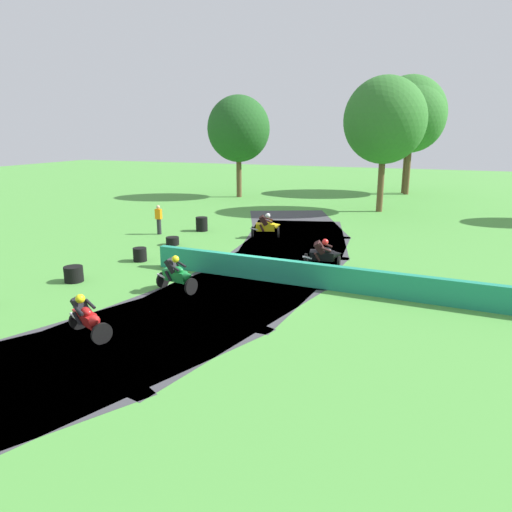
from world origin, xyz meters
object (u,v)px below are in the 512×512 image
(tire_stack_mid_b, at_px, (140,254))
(tire_stack_far, at_px, (173,241))
(motorcycle_chase_green, at_px, (177,274))
(tire_stack_extra_a, at_px, (202,224))
(track_marshal, at_px, (159,220))
(motorcycle_trailing_black, at_px, (324,254))
(motorcycle_fourth_yellow, at_px, (267,226))
(motorcycle_lead_red, at_px, (87,316))
(tire_stack_mid_a, at_px, (74,274))

(tire_stack_mid_b, relative_size, tire_stack_far, 0.91)
(motorcycle_chase_green, height_order, tire_stack_extra_a, motorcycle_chase_green)
(tire_stack_extra_a, height_order, track_marshal, track_marshal)
(motorcycle_trailing_black, relative_size, tire_stack_extra_a, 2.10)
(motorcycle_fourth_yellow, height_order, tire_stack_extra_a, motorcycle_fourth_yellow)
(motorcycle_lead_red, distance_m, tire_stack_mid_a, 5.69)
(motorcycle_trailing_black, height_order, tire_stack_far, motorcycle_trailing_black)
(motorcycle_fourth_yellow, bearing_deg, motorcycle_trailing_black, -47.85)
(motorcycle_fourth_yellow, xyz_separation_m, tire_stack_mid_b, (-3.55, -6.56, -0.35))
(motorcycle_fourth_yellow, bearing_deg, tire_stack_far, -139.40)
(motorcycle_trailing_black, relative_size, tire_stack_mid_a, 2.35)
(motorcycle_chase_green, height_order, tire_stack_mid_a, motorcycle_chase_green)
(tire_stack_far, bearing_deg, motorcycle_trailing_black, -10.19)
(motorcycle_fourth_yellow, bearing_deg, motorcycle_chase_green, -89.09)
(tire_stack_mid_a, bearing_deg, tire_stack_far, 87.46)
(motorcycle_lead_red, xyz_separation_m, motorcycle_trailing_black, (4.42, 9.24, -0.01))
(motorcycle_lead_red, bearing_deg, track_marshal, 114.58)
(tire_stack_mid_b, distance_m, track_marshal, 5.77)
(motorcycle_lead_red, xyz_separation_m, motorcycle_fourth_yellow, (0.10, 14.01, 0.01))
(motorcycle_trailing_black, height_order, tire_stack_extra_a, motorcycle_trailing_black)
(motorcycle_chase_green, xyz_separation_m, motorcycle_trailing_black, (4.17, 4.84, -0.02))
(motorcycle_chase_green, distance_m, motorcycle_trailing_black, 6.39)
(motorcycle_lead_red, relative_size, tire_stack_mid_a, 2.33)
(motorcycle_trailing_black, distance_m, tire_stack_mid_b, 8.08)
(motorcycle_lead_red, bearing_deg, tire_stack_mid_a, 135.48)
(motorcycle_trailing_black, relative_size, tire_stack_mid_b, 2.80)
(tire_stack_far, bearing_deg, motorcycle_chase_green, -57.56)
(motorcycle_fourth_yellow, relative_size, tire_stack_far, 2.60)
(motorcycle_trailing_black, bearing_deg, tire_stack_extra_a, 148.70)
(tire_stack_far, bearing_deg, track_marshal, 135.94)
(motorcycle_fourth_yellow, bearing_deg, tire_stack_mid_b, -118.46)
(motorcycle_trailing_black, bearing_deg, motorcycle_chase_green, -130.75)
(motorcycle_chase_green, bearing_deg, tire_stack_mid_b, 140.48)
(motorcycle_lead_red, bearing_deg, tire_stack_mid_b, 114.82)
(motorcycle_lead_red, xyz_separation_m, motorcycle_chase_green, (0.26, 4.40, 0.02))
(tire_stack_mid_b, relative_size, tire_stack_extra_a, 0.75)
(tire_stack_far, xyz_separation_m, track_marshal, (-2.05, 1.99, 0.62))
(motorcycle_trailing_black, distance_m, tire_stack_mid_a, 9.98)
(motorcycle_lead_red, xyz_separation_m, tire_stack_extra_a, (-4.02, 14.38, -0.24))
(motorcycle_chase_green, bearing_deg, tire_stack_mid_a, -174.47)
(motorcycle_fourth_yellow, height_order, tire_stack_mid_a, motorcycle_fourth_yellow)
(motorcycle_lead_red, relative_size, tire_stack_extra_a, 2.08)
(motorcycle_chase_green, height_order, motorcycle_trailing_black, motorcycle_chase_green)
(motorcycle_lead_red, height_order, motorcycle_trailing_black, motorcycle_lead_red)
(motorcycle_fourth_yellow, bearing_deg, tire_stack_mid_a, -112.50)
(tire_stack_mid_a, distance_m, tire_stack_mid_b, 3.53)
(motorcycle_lead_red, distance_m, tire_stack_extra_a, 14.93)
(motorcycle_fourth_yellow, distance_m, tire_stack_mid_a, 10.86)
(tire_stack_mid_b, height_order, tire_stack_far, tire_stack_mid_b)
(tire_stack_mid_a, relative_size, tire_stack_extra_a, 0.89)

